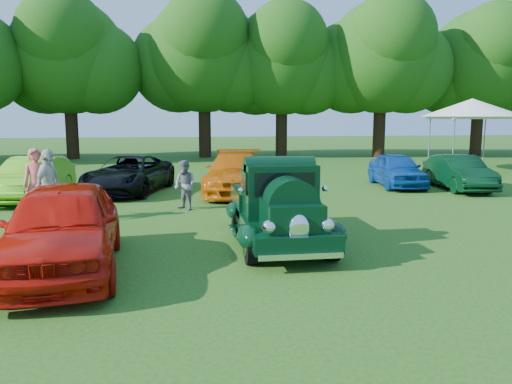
{
  "coord_description": "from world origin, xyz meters",
  "views": [
    {
      "loc": [
        -0.44,
        -9.75,
        2.8
      ],
      "look_at": [
        1.18,
        1.32,
        1.1
      ],
      "focal_mm": 35.0,
      "sensor_mm": 36.0,
      "label": 1
    }
  ],
  "objects": [
    {
      "name": "tree_line",
      "position": [
        -0.5,
        23.47,
        6.78
      ],
      "size": [
        63.22,
        10.3,
        11.51
      ],
      "color": "#301D10",
      "rests_on": "ground"
    },
    {
      "name": "canopy_tent",
      "position": [
        14.03,
        13.88,
        3.21
      ],
      "size": [
        5.41,
        5.41,
        3.69
      ],
      "rotation": [
        0.0,
        0.0,
        -0.11
      ],
      "color": "white",
      "rests_on": "ground"
    },
    {
      "name": "back_car_orange",
      "position": [
        1.46,
        8.35,
        0.76
      ],
      "size": [
        2.9,
        5.47,
        1.51
      ],
      "primitive_type": "imported",
      "rotation": [
        0.0,
        0.0,
        -0.16
      ],
      "color": "#C25906",
      "rests_on": "ground"
    },
    {
      "name": "hero_pickup",
      "position": [
        1.61,
        0.93,
        0.78
      ],
      "size": [
        2.13,
        4.58,
        1.79
      ],
      "color": "black",
      "rests_on": "ground"
    },
    {
      "name": "spectator_grey",
      "position": [
        -0.41,
        5.25,
        0.75
      ],
      "size": [
        0.91,
        0.93,
        1.5
      ],
      "primitive_type": "imported",
      "rotation": [
        0.0,
        0.0,
        -0.87
      ],
      "color": "slate",
      "rests_on": "ground"
    },
    {
      "name": "ground",
      "position": [
        0.0,
        0.0,
        0.0
      ],
      "size": [
        120.0,
        120.0,
        0.0
      ],
      "primitive_type": "plane",
      "color": "#1E4F12",
      "rests_on": "ground"
    },
    {
      "name": "back_car_blue",
      "position": [
        8.05,
        9.17,
        0.67
      ],
      "size": [
        2.03,
        4.12,
        1.35
      ],
      "primitive_type": "imported",
      "rotation": [
        0.0,
        0.0,
        -0.11
      ],
      "color": "navy",
      "rests_on": "ground"
    },
    {
      "name": "back_car_lime",
      "position": [
        -5.48,
        7.87,
        0.72
      ],
      "size": [
        1.96,
        4.49,
        1.44
      ],
      "primitive_type": "imported",
      "rotation": [
        0.0,
        0.0,
        -0.1
      ],
      "color": "#5ABA18",
      "rests_on": "ground"
    },
    {
      "name": "spectator_white",
      "position": [
        -4.03,
        4.11,
        0.97
      ],
      "size": [
        0.72,
        1.22,
        1.94
      ],
      "primitive_type": "imported",
      "rotation": [
        0.0,
        0.0,
        1.35
      ],
      "color": "beige",
      "rests_on": "ground"
    },
    {
      "name": "spectator_pink",
      "position": [
        -4.33,
        4.2,
        0.98
      ],
      "size": [
        0.83,
        0.67,
        1.97
      ],
      "primitive_type": "imported",
      "rotation": [
        0.0,
        0.0,
        0.31
      ],
      "color": "#D15756",
      "rests_on": "ground"
    },
    {
      "name": "red_convertible",
      "position": [
        -2.63,
        -0.51,
        0.81
      ],
      "size": [
        2.38,
        4.94,
        1.63
      ],
      "primitive_type": "imported",
      "rotation": [
        0.0,
        0.0,
        0.1
      ],
      "color": "red",
      "rests_on": "ground"
    },
    {
      "name": "back_car_green",
      "position": [
        10.05,
        8.0,
        0.66
      ],
      "size": [
        1.83,
        4.14,
        1.32
      ],
      "primitive_type": "imported",
      "rotation": [
        0.0,
        0.0,
        -0.11
      ],
      "color": "black",
      "rests_on": "ground"
    },
    {
      "name": "back_car_black",
      "position": [
        -2.43,
        9.02,
        0.68
      ],
      "size": [
        3.46,
        5.3,
        1.36
      ],
      "primitive_type": "imported",
      "rotation": [
        0.0,
        0.0,
        -0.27
      ],
      "color": "black",
      "rests_on": "ground"
    }
  ]
}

